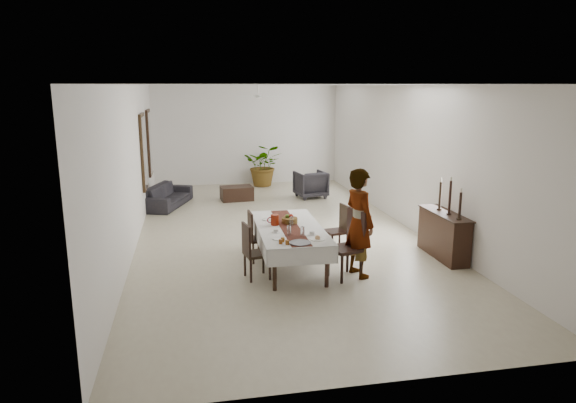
{
  "coord_description": "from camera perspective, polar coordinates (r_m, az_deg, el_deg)",
  "views": [
    {
      "loc": [
        -1.87,
        -10.75,
        3.19
      ],
      "look_at": [
        -0.08,
        -1.51,
        1.05
      ],
      "focal_mm": 32.0,
      "sensor_mm": 36.0,
      "label": 1
    }
  ],
  "objects": [
    {
      "name": "mirror_frame_far",
      "position": [
        15.17,
        -15.14,
        6.34
      ],
      "size": [
        0.06,
        1.05,
        1.85
      ],
      "primitive_type": "cube",
      "color": "black",
      "rests_on": "wall_left"
    },
    {
      "name": "candlestick_mid_shaft",
      "position": [
        9.82,
        17.55,
        0.48
      ],
      "size": [
        0.05,
        0.05,
        0.6
      ],
      "primitive_type": "cylinder",
      "color": "black",
      "rests_on": "candlestick_mid_base"
    },
    {
      "name": "chair_left_far_leg_fl",
      "position": [
        9.7,
        -4.23,
        -5.22
      ],
      "size": [
        0.04,
        0.04,
        0.39
      ],
      "primitive_type": "cylinder",
      "rotation": [
        0.0,
        0.0,
        0.06
      ],
      "color": "black",
      "rests_on": "floor"
    },
    {
      "name": "fruit_red",
      "position": [
        9.37,
        0.34,
        -1.65
      ],
      "size": [
        0.09,
        0.09,
        0.09
      ],
      "primitive_type": "sphere",
      "color": "#A61F10",
      "rests_on": "fruit_basket"
    },
    {
      "name": "tablecloth_drape_right",
      "position": [
        9.29,
        3.58,
        -3.5
      ],
      "size": [
        0.07,
        2.48,
        0.29
      ],
      "primitive_type": "cube",
      "rotation": [
        0.0,
        0.0,
        -0.02
      ],
      "color": "white",
      "rests_on": "dining_table_top"
    },
    {
      "name": "sideboard_top",
      "position": [
        10.02,
        17.05,
        -1.27
      ],
      "size": [
        0.41,
        1.45,
        0.03
      ],
      "primitive_type": "cube",
      "color": "black",
      "rests_on": "sideboard_body"
    },
    {
      "name": "fruit_green",
      "position": [
        9.36,
        -0.08,
        -1.65
      ],
      "size": [
        0.08,
        0.08,
        0.08
      ],
      "primitive_type": "sphere",
      "color": "#537824",
      "rests_on": "fruit_basket"
    },
    {
      "name": "fruit_basket",
      "position": [
        9.36,
        0.18,
        -2.11
      ],
      "size": [
        0.29,
        0.29,
        0.1
      ],
      "primitive_type": "cylinder",
      "color": "brown",
      "rests_on": "tablecloth_top"
    },
    {
      "name": "wine_glass_far",
      "position": [
        9.17,
        0.39,
        -2.21
      ],
      "size": [
        0.07,
        0.07,
        0.16
      ],
      "primitive_type": "cylinder",
      "color": "white",
      "rests_on": "tablecloth_top"
    },
    {
      "name": "fan_hub",
      "position": [
        13.88,
        -3.31,
        11.58
      ],
      "size": [
        0.16,
        0.16,
        0.08
      ],
      "primitive_type": "cylinder",
      "color": "white",
      "rests_on": "fan_rod"
    },
    {
      "name": "table_runner",
      "position": [
        9.14,
        0.14,
        -2.79
      ],
      "size": [
        0.39,
        2.41,
        0.0
      ],
      "primitive_type": "cube",
      "rotation": [
        0.0,
        0.0,
        -0.02
      ],
      "color": "#5A2519",
      "rests_on": "tablecloth_top"
    },
    {
      "name": "table_leg_br",
      "position": [
        10.36,
        1.42,
        -3.19
      ],
      "size": [
        0.07,
        0.07,
        0.67
      ],
      "primitive_type": "cylinder",
      "rotation": [
        0.0,
        0.0,
        -0.02
      ],
      "color": "black",
      "rests_on": "floor"
    },
    {
      "name": "chair_left_near_seat",
      "position": [
        8.67,
        -3.46,
        -5.84
      ],
      "size": [
        0.47,
        0.47,
        0.05
      ],
      "primitive_type": "cube",
      "rotation": [
        0.0,
        0.0,
        -1.38
      ],
      "color": "black",
      "rests_on": "chair_left_near_leg_fl"
    },
    {
      "name": "potted_plant",
      "position": [
        16.59,
        -2.68,
        4.06
      ],
      "size": [
        1.45,
        1.34,
        1.35
      ],
      "primitive_type": "imported",
      "rotation": [
        0.0,
        0.0,
        -0.27
      ],
      "color": "#284E1F",
      "rests_on": "floor"
    },
    {
      "name": "saucer_left",
      "position": [
        8.77,
        -1.34,
        -3.43
      ],
      "size": [
        0.14,
        0.14,
        0.01
      ],
      "primitive_type": "cylinder",
      "color": "white",
      "rests_on": "tablecloth_top"
    },
    {
      "name": "chair_right_far_leg_fr",
      "position": [
        10.3,
        5.74,
        -4.18
      ],
      "size": [
        0.05,
        0.05,
        0.39
      ],
      "primitive_type": "cylinder",
      "rotation": [
        0.0,
        0.0,
        0.18
      ],
      "color": "black",
      "rests_on": "floor"
    },
    {
      "name": "chair_right_far_back",
      "position": [
        10.04,
        6.31,
        -1.76
      ],
      "size": [
        0.11,
        0.39,
        0.5
      ],
      "primitive_type": "cube",
      "rotation": [
        0.0,
        0.0,
        1.75
      ],
      "color": "black",
      "rests_on": "chair_right_far_seat"
    },
    {
      "name": "fan_blade_w",
      "position": [
        13.84,
        -4.78,
        11.55
      ],
      "size": [
        0.55,
        0.1,
        0.01
      ],
      "primitive_type": "cube",
      "color": "silver",
      "rests_on": "fan_hub"
    },
    {
      "name": "chair_left_near_back",
      "position": [
        8.53,
        -4.66,
        -4.22
      ],
      "size": [
        0.11,
        0.41,
        0.52
      ],
      "primitive_type": "cube",
      "rotation": [
        0.0,
        0.0,
        -1.38
      ],
      "color": "black",
      "rests_on": "chair_left_near_seat"
    },
    {
      "name": "tablecloth_drape_left",
      "position": [
        9.1,
        -3.36,
        -3.84
      ],
      "size": [
        0.07,
        2.48,
        0.29
      ],
      "primitive_type": "cube",
      "rotation": [
        0.0,
        0.0,
        -0.02
      ],
      "color": "silver",
      "rests_on": "dining_table_top"
    },
    {
      "name": "candlestick_near_base",
      "position": [
        9.58,
        18.48,
        -1.84
      ],
      "size": [
        0.09,
        0.09,
        0.03
      ],
      "primitive_type": "cylinder",
      "color": "black",
      "rests_on": "sideboard_top"
    },
    {
      "name": "wine_glass_mid",
      "position": [
        8.6,
        0.11,
        -3.24
      ],
      "size": [
        0.07,
        0.07,
        0.16
      ],
      "primitive_type": "cylinder",
      "color": "silver",
      "rests_on": "tablecloth_top"
    },
    {
      "name": "chair_left_far_leg_fr",
      "position": [
        9.39,
        -3.87,
        -5.82
      ],
      "size": [
        0.04,
        0.04,
        0.39
      ],
      "primitive_type": "cylinder",
      "rotation": [
        0.0,
        0.0,
        0.06
      ],
      "color": "black",
      "rests_on": "floor"
    },
    {
      "name": "chair_left_near_leg_br",
      "position": [
        8.64,
        -2.03,
        -7.44
      ],
      "size": [
        0.05,
        0.05,
        0.4
      ],
      "primitive_type": "cylinder",
      "rotation": [
        0.0,
        0.0,
        0.19
      ],
      "color": "black",
      "rests_on": "floor"
    },
    {
      "name": "chair_left_near_leg_fr",
      "position": [
        8.54,
        -4.14,
        -7.72
      ],
      "size": [
        0.05,
        0.05,
        0.4
      ],
      "primitive_type": "cylinder",
      "rotation": [
        0.0,
        0.0,
        0.19
      ],
      "color": "black",
      "rests_on": "floor"
    },
    {
      "name": "dining_table_top",
      "position": [
        9.15,
        0.14,
        -3.01
      ],
      "size": [
        1.02,
        2.33,
        0.05
      ],
      "primitive_type": "cube",
      "rotation": [
        0.0,
        0.0,
        -0.02
      ],
      "color": "black",
      "rests_on": "table_leg_fl"
    },
    {
      "name": "sideboard_body",
      "position": [
        10.13,
        16.89,
        -3.65
      ],
      "size": [
        0.37,
        1.4,
        0.84
      ],
      "primitive_type": "cube",
      "color": "black",
      "rests_on": "floor"
    },
    {
      "name": "armchair",
      "position": [
        14.9,
        2.53,
        1.93
      ],
      "size": [
        0.94,
        0.96,
        0.77
      ],
      "primitive_type": "imported",
      "rotation": [
        0.0,
        0.0,
        3.3
      ],
      "color": "#2D2A2F",
      "rests_on": "floor"
    },
    {
      "name": "candlestick_far_base",
      "position": [
        10.21,
        16.45,
        -0.81
      ],
      "size": [
        0.09,
        0.09,
        0.03
      ],
      "primitive_type": "cylinder",
      "color": "black",
      "rests_on": "sideboard_top"
    },
    {
      "name": "chair_right_near_leg_bl",
      "position": [
        8.52,
        6.01,
        -7.53
      ],
      "size": [
        0.06,
        0.06,
        0.48
      ],
      "primitive_type": "cylinder",
      "rotation": [
        0.0,
        0.0,
        0.32
      ],
      "color": "black",
      "rests_on": "floor"
    },
    {
      "name": "bread_near_right",
      "position": [
        8.37,
        3.3,
        -4.05
      ],
      "size": [
        0.09,
        0.09,
        0.09
      ],
      "primitive_type": "sphere",
      "color": "tan",
      "rests_on": "plate_near_right"
    },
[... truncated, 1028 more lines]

